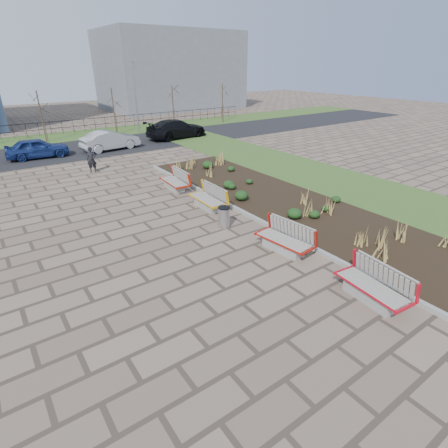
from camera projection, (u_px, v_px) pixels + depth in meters
ground at (243, 304)px, 9.62m from camera, size 120.00×120.00×0.00m
planting_bed at (281, 201)px, 16.58m from camera, size 4.50×18.00×0.10m
planting_curb at (242, 212)px, 15.34m from camera, size 0.16×18.00×0.15m
grass_verge_near at (344, 184)px, 19.09m from camera, size 5.00×38.00×0.04m
grass_verge_far at (43, 139)px, 30.31m from camera, size 80.00×5.00×0.04m
road at (59, 152)px, 25.88m from camera, size 80.00×7.00×0.02m
bench_a at (372, 285)px, 9.57m from camera, size 1.12×2.18×1.00m
bench_b at (284, 238)px, 12.11m from camera, size 1.14×2.19×1.00m
bench_c at (207, 198)px, 15.74m from camera, size 0.96×2.13×1.00m
bench_d at (174, 180)px, 18.08m from camera, size 1.03×2.15×1.00m
litter_bin at (224, 217)px, 13.94m from camera, size 0.47×0.47×0.85m
pedestrian at (92, 160)px, 20.87m from camera, size 0.66×0.56×1.52m
car_blue at (37, 148)px, 24.01m from camera, size 4.09×1.87×1.36m
car_silver at (110, 140)px, 26.27m from camera, size 4.48×2.01×1.43m
car_black at (177, 129)px, 30.36m from camera, size 5.64×2.71×1.58m
tree_c at (42, 117)px, 28.35m from camera, size 1.40×1.40×4.00m
tree_d at (114, 111)px, 31.50m from camera, size 1.40×1.40×4.00m
tree_e at (173, 107)px, 34.66m from camera, size 1.40×1.40×4.00m
tree_f at (222, 103)px, 37.82m from camera, size 1.40×1.40×4.00m
lamp_east at (136, 99)px, 31.77m from camera, size 0.24×0.60×6.00m
railing_fence at (39, 129)px, 31.16m from camera, size 44.00×0.10×1.20m
building_grey at (171, 71)px, 49.08m from camera, size 18.00×12.00×10.00m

